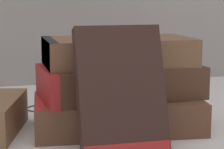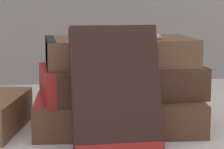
% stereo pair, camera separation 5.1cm
% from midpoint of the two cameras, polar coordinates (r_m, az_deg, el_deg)
% --- Properties ---
extents(ground_plane, '(3.00, 3.00, 0.00)m').
position_cam_midpoint_polar(ground_plane, '(0.67, 2.93, -6.70)').
color(ground_plane, silver).
extents(book_flat_bottom, '(0.24, 0.15, 0.05)m').
position_cam_midpoint_polar(book_flat_bottom, '(0.66, 2.54, -4.77)').
color(book_flat_bottom, brown).
rests_on(book_flat_bottom, ground_plane).
extents(book_flat_middle, '(0.23, 0.13, 0.05)m').
position_cam_midpoint_polar(book_flat_middle, '(0.66, 2.91, -0.87)').
color(book_flat_middle, '#4C2D1E').
rests_on(book_flat_middle, book_flat_bottom).
extents(book_flat_top, '(0.21, 0.11, 0.04)m').
position_cam_midpoint_polar(book_flat_top, '(0.66, 2.71, 2.78)').
color(book_flat_top, brown).
rests_on(book_flat_top, book_flat_middle).
extents(book_leaning_front, '(0.11, 0.07, 0.15)m').
position_cam_midpoint_polar(book_leaning_front, '(0.56, 3.05, -2.37)').
color(book_leaning_front, '#331E19').
rests_on(book_leaning_front, ground_plane).
extents(pocket_watch, '(0.05, 0.05, 0.01)m').
position_cam_midpoint_polar(pocket_watch, '(0.65, 6.30, 4.58)').
color(pocket_watch, white).
rests_on(pocket_watch, book_flat_top).
extents(reading_glasses, '(0.11, 0.07, 0.00)m').
position_cam_midpoint_polar(reading_glasses, '(0.79, -4.12, -3.97)').
color(reading_glasses, black).
rests_on(reading_glasses, ground_plane).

